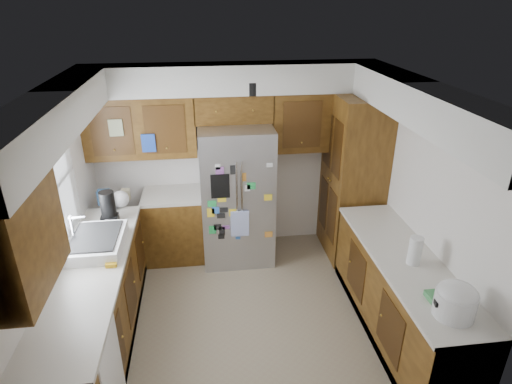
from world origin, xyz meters
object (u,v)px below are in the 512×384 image
at_px(pantry, 353,178).
at_px(fridge, 237,195).
at_px(rice_cooker, 456,300).
at_px(paper_towel, 415,251).

relative_size(pantry, fridge, 1.19).
xyz_separation_m(rice_cooker, paper_towel, (0.02, 0.72, -0.01)).
relative_size(fridge, rice_cooker, 5.44).
xyz_separation_m(pantry, rice_cooker, (-0.00, -2.43, -0.01)).
bearing_deg(paper_towel, pantry, 90.53).
distance_m(pantry, rice_cooker, 2.43).
relative_size(pantry, paper_towel, 7.69).
xyz_separation_m(pantry, paper_towel, (0.02, -1.72, -0.02)).
bearing_deg(fridge, pantry, -2.06).
height_order(fridge, rice_cooker, fridge).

